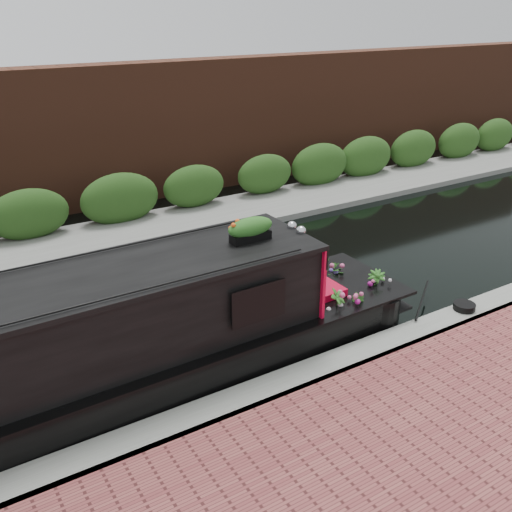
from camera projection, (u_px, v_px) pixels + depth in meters
ground at (208, 301)px, 11.56m from camera, size 80.00×80.00×0.00m
near_bank_coping at (304, 386)px, 8.99m from camera, size 40.00×0.60×0.50m
far_bank_path at (134, 236)px, 14.83m from camera, size 40.00×2.40×0.34m
far_hedge at (122, 225)px, 15.53m from camera, size 40.00×1.10×2.80m
far_brick_wall at (99, 204)px, 17.16m from camera, size 40.00×1.00×8.00m
narrowboat at (72, 364)px, 8.18m from camera, size 11.38×2.16×2.66m
rope_fender at (383, 299)px, 11.35m from camera, size 0.28×0.39×0.28m
coiled_mooring_rope at (464, 306)px, 10.72m from camera, size 0.41×0.41×0.12m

